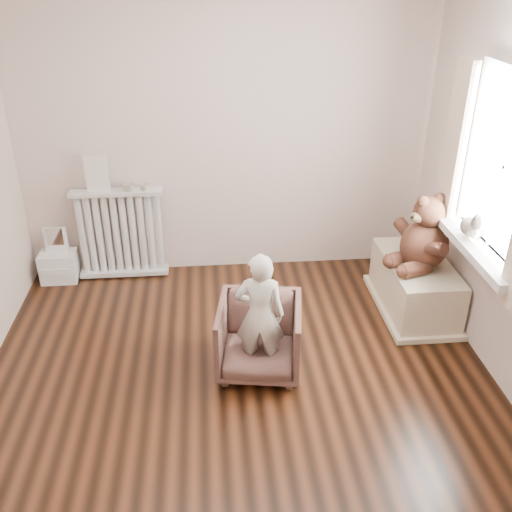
{
  "coord_description": "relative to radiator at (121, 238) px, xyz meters",
  "views": [
    {
      "loc": [
        -0.16,
        -3.04,
        2.66
      ],
      "look_at": [
        0.15,
        0.45,
        0.8
      ],
      "focal_mm": 40.0,
      "sensor_mm": 36.0,
      "label": 1
    }
  ],
  "objects": [
    {
      "name": "floor",
      "position": [
        0.97,
        -1.68,
        -0.39
      ],
      "size": [
        3.6,
        3.6,
        0.01
      ],
      "primitive_type": "cube",
      "color": "black",
      "rests_on": "ground"
    },
    {
      "name": "back_wall",
      "position": [
        0.97,
        0.12,
        0.91
      ],
      "size": [
        3.6,
        0.02,
        2.6
      ],
      "primitive_type": "cube",
      "color": "beige",
      "rests_on": "ground"
    },
    {
      "name": "front_wall",
      "position": [
        0.97,
        -3.48,
        0.91
      ],
      "size": [
        3.6,
        0.02,
        2.6
      ],
      "primitive_type": "cube",
      "color": "beige",
      "rests_on": "ground"
    },
    {
      "name": "window",
      "position": [
        2.73,
        -1.38,
        1.06
      ],
      "size": [
        0.03,
        0.9,
        1.1
      ],
      "primitive_type": "cube",
      "color": "white",
      "rests_on": "right_wall"
    },
    {
      "name": "window_sill",
      "position": [
        2.64,
        -1.38,
        0.48
      ],
      "size": [
        0.22,
        1.1,
        0.06
      ],
      "primitive_type": "cube",
      "color": "silver",
      "rests_on": "right_wall"
    },
    {
      "name": "curtain_right",
      "position": [
        2.62,
        -0.81,
        1.0
      ],
      "size": [
        0.06,
        0.26,
        1.3
      ],
      "primitive_type": "cube",
      "color": "beige",
      "rests_on": "right_wall"
    },
    {
      "name": "radiator",
      "position": [
        0.0,
        0.0,
        0.0
      ],
      "size": [
        0.8,
        0.15,
        0.85
      ],
      "primitive_type": "cube",
      "color": "silver",
      "rests_on": "floor"
    },
    {
      "name": "paper_doll",
      "position": [
        -0.14,
        0.0,
        0.62
      ],
      "size": [
        0.2,
        0.02,
        0.33
      ],
      "primitive_type": "cube",
      "color": "beige",
      "rests_on": "radiator"
    },
    {
      "name": "tin_a",
      "position": [
        0.12,
        0.0,
        0.48
      ],
      "size": [
        0.1,
        0.1,
        0.06
      ],
      "primitive_type": "cylinder",
      "color": "#A59E8C",
      "rests_on": "radiator"
    },
    {
      "name": "tin_b",
      "position": [
        0.26,
        0.0,
        0.48
      ],
      "size": [
        0.09,
        0.09,
        0.05
      ],
      "primitive_type": "cylinder",
      "color": "#A59E8C",
      "rests_on": "radiator"
    },
    {
      "name": "toy_vanity",
      "position": [
        -0.58,
        -0.03,
        -0.11
      ],
      "size": [
        0.32,
        0.23,
        0.51
      ],
      "primitive_type": "cube",
      "color": "silver",
      "rests_on": "floor"
    },
    {
      "name": "armchair",
      "position": [
        1.12,
        -1.46,
        -0.12
      ],
      "size": [
        0.66,
        0.67,
        0.54
      ],
      "primitive_type": "imported",
      "rotation": [
        0.0,
        0.0,
        -0.16
      ],
      "color": "brown",
      "rests_on": "floor"
    },
    {
      "name": "child",
      "position": [
        1.12,
        -1.51,
        0.1
      ],
      "size": [
        0.37,
        0.28,
        0.94
      ],
      "primitive_type": "imported",
      "rotation": [
        0.0,
        0.0,
        2.98
      ],
      "color": "silver",
      "rests_on": "armchair"
    },
    {
      "name": "toy_bench",
      "position": [
        2.49,
        -0.78,
        -0.19
      ],
      "size": [
        0.5,
        0.94,
        0.44
      ],
      "primitive_type": "cube",
      "color": "beige",
      "rests_on": "floor"
    },
    {
      "name": "teddy_bear",
      "position": [
        2.48,
        -0.85,
        0.28
      ],
      "size": [
        0.59,
        0.52,
        0.61
      ],
      "primitive_type": null,
      "rotation": [
        0.0,
        0.0,
        0.33
      ],
      "color": "#331910",
      "rests_on": "toy_bench"
    },
    {
      "name": "plush_cat",
      "position": [
        2.63,
        -1.27,
        0.61
      ],
      "size": [
        0.23,
        0.29,
        0.21
      ],
      "primitive_type": null,
      "rotation": [
        0.0,
        0.0,
        -0.34
      ],
      "color": "#6D665B",
      "rests_on": "window_sill"
    }
  ]
}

